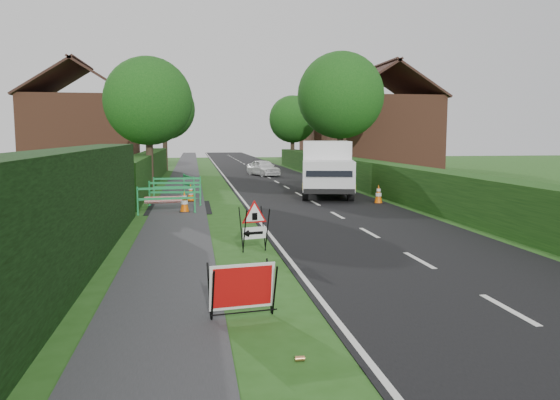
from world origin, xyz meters
TOP-DOWN VIEW (x-y plane):
  - ground at (0.00, 0.00)m, footprint 120.00×120.00m
  - road_surface at (2.50, 35.00)m, footprint 6.00×90.00m
  - footpath at (-3.00, 35.00)m, footprint 2.00×90.00m
  - hedge_west_near at (-5.00, 0.00)m, footprint 1.10×18.00m
  - hedge_west_far at (-5.00, 22.00)m, footprint 1.00×24.00m
  - hedge_east at (6.50, 16.00)m, footprint 1.20×50.00m
  - house_west at (-10.00, 30.00)m, footprint 7.50×7.40m
  - house_east_a at (11.00, 28.00)m, footprint 7.50×7.40m
  - house_east_b at (12.00, 42.00)m, footprint 7.50×7.40m
  - tree_nw at (-4.60, 18.00)m, footprint 4.40×4.40m
  - tree_ne at (6.40, 22.00)m, footprint 5.20×5.20m
  - tree_fw at (-4.60, 34.00)m, footprint 4.80×4.80m
  - tree_fe at (6.40, 38.00)m, footprint 4.20×4.20m
  - red_rect_sign at (-1.74, -2.21)m, footprint 1.06×0.73m
  - triangle_sign at (-1.06, 2.47)m, footprint 0.87×0.87m
  - works_van at (3.63, 14.16)m, footprint 3.24×5.85m
  - traffic_cone_0 at (5.05, 11.04)m, footprint 0.38×0.38m
  - traffic_cone_1 at (4.81, 14.23)m, footprint 0.38×0.38m
  - traffic_cone_2 at (4.65, 15.65)m, footprint 0.38×0.38m
  - traffic_cone_3 at (-2.78, 9.68)m, footprint 0.38×0.38m
  - traffic_cone_4 at (-2.56, 12.86)m, footprint 0.38×0.38m
  - ped_barrier_0 at (-3.40, 9.43)m, footprint 2.09×0.58m
  - ped_barrier_1 at (-3.18, 11.59)m, footprint 2.09×0.60m
  - ped_barrier_2 at (-3.14, 13.83)m, footprint 2.06×0.38m
  - ped_barrier_3 at (-2.65, 14.75)m, footprint 0.81×2.09m
  - redwhite_plank at (-3.47, 9.94)m, footprint 1.50×0.18m
  - litter_can at (-1.18, -3.91)m, footprint 0.12×0.07m
  - hatchback_car at (2.38, 27.23)m, footprint 2.29×3.56m

SIDE VIEW (x-z plane):
  - ground at x=0.00m, z-range 0.00..0.00m
  - hedge_west_near at x=-5.00m, z-range -1.25..1.25m
  - hedge_west_far at x=-5.00m, z-range -0.90..0.90m
  - hedge_east at x=6.50m, z-range -0.75..0.75m
  - redwhite_plank at x=-3.47m, z-range -0.12..0.12m
  - litter_can at x=-1.18m, z-range -0.03..0.03m
  - road_surface at x=2.50m, z-range -0.01..0.01m
  - footpath at x=-3.00m, z-range -0.01..0.02m
  - traffic_cone_0 at x=5.05m, z-range 0.00..0.79m
  - traffic_cone_1 at x=4.81m, z-range 0.00..0.79m
  - traffic_cone_2 at x=4.65m, z-range 0.00..0.79m
  - traffic_cone_3 at x=-2.78m, z-range 0.00..0.79m
  - traffic_cone_4 at x=-2.56m, z-range 0.00..0.79m
  - red_rect_sign at x=-1.74m, z-range 0.06..0.91m
  - hatchback_car at x=2.38m, z-range 0.00..1.13m
  - ped_barrier_0 at x=-3.40m, z-range 0.13..1.13m
  - ped_barrier_1 at x=-3.18m, z-range 0.13..1.13m
  - ped_barrier_2 at x=-3.14m, z-range 0.13..1.13m
  - ped_barrier_3 at x=-2.65m, z-range 0.13..1.13m
  - triangle_sign at x=-1.06m, z-range 0.21..1.26m
  - works_van at x=3.63m, z-range 0.08..2.60m
  - house_west at x=-10.00m, z-range -1.04..6.84m
  - house_east_a at x=11.00m, z-range -1.04..6.84m
  - house_east_b at x=12.00m, z-range -1.04..6.84m
  - tree_fe at x=6.40m, z-range 1.05..7.39m
  - tree_nw at x=-4.60m, z-range 1.13..7.83m
  - tree_fw at x=-4.60m, z-range 1.21..8.45m
  - tree_ne at x=6.40m, z-range 1.28..9.07m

